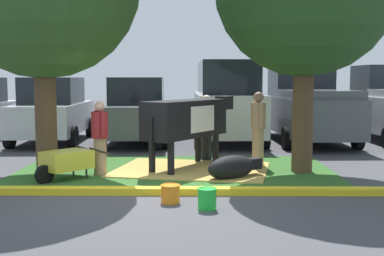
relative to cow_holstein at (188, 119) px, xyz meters
The scene contains 16 objects.
ground_plane 2.97m from the cow_holstein, 106.68° to the right, with size 80.00×80.00×0.00m, color #424247.
grass_island 1.18m from the cow_holstein, 127.51° to the right, with size 6.73×4.02×0.02m, color #2D5B23.
curb_yellow 2.74m from the cow_holstein, 96.27° to the right, with size 7.93×0.24×0.12m, color yellow.
hay_bedding 1.12m from the cow_holstein, 74.25° to the right, with size 3.20×2.40×0.04m, color tan.
cow_holstein is the anchor object (origin of this frame).
calf_lying 1.73m from the cow_holstein, 53.43° to the right, with size 1.25×1.03×0.48m.
person_handler 1.60m from the cow_holstein, ahead, with size 0.34×0.52×1.69m.
person_visitor_near 1.25m from the cow_holstein, 69.89° to the left, with size 0.52×0.34×1.59m.
person_visitor_far 2.00m from the cow_holstein, 155.14° to the right, with size 0.34×0.47×1.52m.
wheelbarrow 2.82m from the cow_holstein, 150.53° to the right, with size 1.31×1.39×0.63m.
bucket_orange 3.26m from the cow_holstein, 94.33° to the right, with size 0.33×0.33×0.30m.
bucket_green 3.65m from the cow_holstein, 84.41° to the right, with size 0.30×0.30×0.33m.
sedan_silver 6.34m from the cow_holstein, 132.83° to the left, with size 2.15×4.46×2.02m.
sedan_blue 4.78m from the cow_holstein, 110.10° to the left, with size 2.15×4.46×2.02m.
suv_dark_grey 4.78m from the cow_holstein, 76.36° to the left, with size 2.25×4.67×2.52m.
pickup_truck_maroon 6.06m from the cow_holstein, 53.10° to the left, with size 2.37×5.47×2.42m.
Camera 1 is at (0.97, -8.39, 1.98)m, focal length 47.17 mm.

